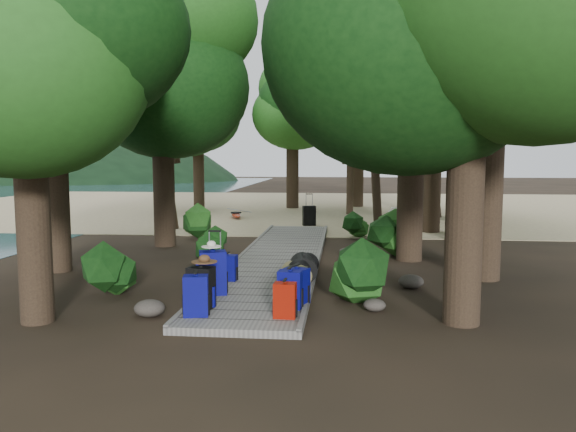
# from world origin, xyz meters

# --- Properties ---
(ground) EXTENTS (120.00, 120.00, 0.00)m
(ground) POSITION_xyz_m (0.00, 0.00, 0.00)
(ground) COLOR #312418
(ground) RESTS_ON ground
(sand_beach) EXTENTS (40.00, 22.00, 0.02)m
(sand_beach) POSITION_xyz_m (0.00, 16.00, 0.01)
(sand_beach) COLOR tan
(sand_beach) RESTS_ON ground
(boardwalk) EXTENTS (2.00, 12.00, 0.12)m
(boardwalk) POSITION_xyz_m (0.00, 1.00, 0.06)
(boardwalk) COLOR slate
(boardwalk) RESTS_ON ground
(backpack_left_a) EXTENTS (0.42, 0.33, 0.70)m
(backpack_left_a) POSITION_xyz_m (-0.68, -4.37, 0.47)
(backpack_left_a) COLOR #07056E
(backpack_left_a) RESTS_ON boardwalk
(backpack_left_b) EXTENTS (0.45, 0.35, 0.75)m
(backpack_left_b) POSITION_xyz_m (-0.72, -3.91, 0.49)
(backpack_left_b) COLOR black
(backpack_left_b) RESTS_ON boardwalk
(backpack_left_c) EXTENTS (0.54, 0.45, 0.86)m
(backpack_left_c) POSITION_xyz_m (-0.74, -2.99, 0.55)
(backpack_left_c) COLOR #07056E
(backpack_left_c) RESTS_ON boardwalk
(backpack_left_d) EXTENTS (0.39, 0.29, 0.56)m
(backpack_left_d) POSITION_xyz_m (-0.71, -1.85, 0.40)
(backpack_left_d) COLOR #07056E
(backpack_left_d) RESTS_ON boardwalk
(backpack_right_a) EXTENTS (0.35, 0.26, 0.60)m
(backpack_right_a) POSITION_xyz_m (0.69, -4.33, 0.42)
(backpack_right_a) COLOR #9C0F02
(backpack_right_a) RESTS_ON boardwalk
(backpack_right_b) EXTENTS (0.41, 0.31, 0.68)m
(backpack_right_b) POSITION_xyz_m (0.72, -3.78, 0.46)
(backpack_right_b) COLOR #07056E
(backpack_right_b) RESTS_ON boardwalk
(backpack_right_c) EXTENTS (0.46, 0.40, 0.66)m
(backpack_right_c) POSITION_xyz_m (0.80, -3.49, 0.45)
(backpack_right_c) COLOR #07056E
(backpack_right_c) RESTS_ON boardwalk
(backpack_right_d) EXTENTS (0.42, 0.35, 0.56)m
(backpack_right_d) POSITION_xyz_m (0.73, -2.92, 0.40)
(backpack_right_d) COLOR #383818
(backpack_right_d) RESTS_ON boardwalk
(duffel_right_khaki) EXTENTS (0.63, 0.73, 0.41)m
(duffel_right_khaki) POSITION_xyz_m (0.67, -2.09, 0.32)
(duffel_right_khaki) COLOR olive
(duffel_right_khaki) RESTS_ON boardwalk
(duffel_right_black) EXTENTS (0.61, 0.85, 0.49)m
(duffel_right_black) POSITION_xyz_m (0.78, -1.65, 0.37)
(duffel_right_black) COLOR black
(duffel_right_black) RESTS_ON boardwalk
(suitcase_on_boardwalk) EXTENTS (0.45, 0.31, 0.65)m
(suitcase_on_boardwalk) POSITION_xyz_m (-0.78, -2.62, 0.44)
(suitcase_on_boardwalk) COLOR black
(suitcase_on_boardwalk) RESTS_ON boardwalk
(lone_suitcase_on_sand) EXTENTS (0.52, 0.38, 0.73)m
(lone_suitcase_on_sand) POSITION_xyz_m (0.29, 8.08, 0.39)
(lone_suitcase_on_sand) COLOR black
(lone_suitcase_on_sand) RESTS_ON sand_beach
(hat_brown) EXTENTS (0.42, 0.42, 0.13)m
(hat_brown) POSITION_xyz_m (-0.67, -3.86, 0.93)
(hat_brown) COLOR #51351E
(hat_brown) RESTS_ON backpack_left_b
(hat_white) EXTENTS (0.35, 0.35, 0.12)m
(hat_white) POSITION_xyz_m (-0.74, -3.06, 1.04)
(hat_white) COLOR silver
(hat_white) RESTS_ON backpack_left_c
(kayak) EXTENTS (1.59, 3.34, 0.33)m
(kayak) POSITION_xyz_m (-2.92, 10.38, 0.18)
(kayak) COLOR #A1270D
(kayak) RESTS_ON sand_beach
(sun_lounger) EXTENTS (1.08, 1.81, 0.56)m
(sun_lounger) POSITION_xyz_m (3.63, 9.41, 0.30)
(sun_lounger) COLOR silver
(sun_lounger) RESTS_ON sand_beach
(tree_right_a) EXTENTS (4.80, 4.80, 7.99)m
(tree_right_a) POSITION_xyz_m (3.38, -3.96, 4.00)
(tree_right_a) COLOR black
(tree_right_a) RESTS_ON ground
(tree_right_b) EXTENTS (5.21, 5.21, 9.31)m
(tree_right_b) POSITION_xyz_m (4.51, -0.67, 4.65)
(tree_right_b) COLOR black
(tree_right_b) RESTS_ON ground
(tree_right_c) EXTENTS (5.25, 5.25, 9.09)m
(tree_right_c) POSITION_xyz_m (3.19, 1.38, 4.54)
(tree_right_c) COLOR black
(tree_right_c) RESTS_ON ground
(tree_right_d) EXTENTS (5.99, 5.99, 10.99)m
(tree_right_d) POSITION_xyz_m (5.24, 4.42, 5.50)
(tree_right_d) COLOR black
(tree_right_d) RESTS_ON ground
(tree_right_e) EXTENTS (4.65, 4.65, 8.36)m
(tree_right_e) POSITION_xyz_m (4.53, 6.69, 4.18)
(tree_right_e) COLOR black
(tree_right_e) RESTS_ON ground
(tree_right_f) EXTENTS (5.66, 5.66, 10.11)m
(tree_right_f) POSITION_xyz_m (6.09, 9.83, 5.06)
(tree_right_f) COLOR black
(tree_right_f) RESTS_ON ground
(tree_left_a) EXTENTS (4.30, 4.30, 7.17)m
(tree_left_a) POSITION_xyz_m (-3.15, -4.54, 3.58)
(tree_left_a) COLOR black
(tree_left_a) RESTS_ON ground
(tree_left_b) EXTENTS (4.41, 4.41, 7.94)m
(tree_left_b) POSITION_xyz_m (-4.80, -0.76, 3.97)
(tree_left_b) COLOR black
(tree_left_b) RESTS_ON ground
(tree_left_c) EXTENTS (5.01, 5.01, 8.71)m
(tree_left_c) POSITION_xyz_m (-3.57, 3.00, 4.36)
(tree_left_c) COLOR black
(tree_left_c) RESTS_ON ground
(tree_back_a) EXTENTS (5.10, 5.10, 8.83)m
(tree_back_a) POSITION_xyz_m (-1.00, 15.34, 4.42)
(tree_back_a) COLOR black
(tree_back_a) RESTS_ON ground
(tree_back_b) EXTENTS (5.87, 5.87, 10.48)m
(tree_back_b) POSITION_xyz_m (2.20, 16.50, 5.24)
(tree_back_b) COLOR black
(tree_back_b) RESTS_ON ground
(tree_back_c) EXTENTS (4.79, 4.79, 8.62)m
(tree_back_c) POSITION_xyz_m (4.71, 15.38, 4.31)
(tree_back_c) COLOR black
(tree_back_c) RESTS_ON ground
(tree_back_d) EXTENTS (4.54, 4.54, 7.57)m
(tree_back_d) POSITION_xyz_m (-5.45, 14.02, 3.78)
(tree_back_d) COLOR black
(tree_back_d) RESTS_ON ground
(palm_right_a) EXTENTS (3.87, 3.87, 6.59)m
(palm_right_a) POSITION_xyz_m (2.81, 5.70, 3.29)
(palm_right_a) COLOR #134012
(palm_right_a) RESTS_ON ground
(palm_right_b) EXTENTS (4.34, 4.34, 8.38)m
(palm_right_b) POSITION_xyz_m (5.50, 11.68, 4.19)
(palm_right_b) COLOR #134012
(palm_right_b) RESTS_ON ground
(palm_right_c) EXTENTS (4.21, 4.21, 6.71)m
(palm_right_c) POSITION_xyz_m (2.06, 12.62, 3.35)
(palm_right_c) COLOR #134012
(palm_right_c) RESTS_ON ground
(palm_left_a) EXTENTS (4.39, 4.39, 6.99)m
(palm_left_a) POSITION_xyz_m (-4.69, 6.66, 3.50)
(palm_left_a) COLOR #134012
(palm_left_a) RESTS_ON ground
(rock_left_a) EXTENTS (0.50, 0.45, 0.27)m
(rock_left_a) POSITION_xyz_m (-1.52, -4.08, 0.14)
(rock_left_a) COLOR #4C473F
(rock_left_a) RESTS_ON ground
(rock_left_b) EXTENTS (0.33, 0.29, 0.18)m
(rock_left_b) POSITION_xyz_m (-2.94, -2.07, 0.09)
(rock_left_b) COLOR #4C473F
(rock_left_b) RESTS_ON ground
(rock_left_c) EXTENTS (0.60, 0.54, 0.33)m
(rock_left_c) POSITION_xyz_m (-1.26, 0.16, 0.16)
(rock_left_c) COLOR #4C473F
(rock_left_c) RESTS_ON ground
(rock_left_d) EXTENTS (0.33, 0.29, 0.18)m
(rock_left_d) POSITION_xyz_m (-2.25, 2.54, 0.09)
(rock_left_d) COLOR #4C473F
(rock_left_d) RESTS_ON ground
(rock_right_a) EXTENTS (0.38, 0.34, 0.21)m
(rock_right_a) POSITION_xyz_m (2.09, -3.40, 0.10)
(rock_right_a) COLOR #4C473F
(rock_right_a) RESTS_ON ground
(rock_right_b) EXTENTS (0.49, 0.44, 0.27)m
(rock_right_b) POSITION_xyz_m (2.89, -1.67, 0.14)
(rock_right_b) COLOR #4C473F
(rock_right_b) RESTS_ON ground
(rock_right_c) EXTENTS (0.34, 0.31, 0.19)m
(rock_right_c) POSITION_xyz_m (1.62, 1.96, 0.09)
(rock_right_c) COLOR #4C473F
(rock_right_c) RESTS_ON ground
(rock_right_d) EXTENTS (0.61, 0.55, 0.34)m
(rock_right_d) POSITION_xyz_m (3.03, 4.20, 0.17)
(rock_right_d) COLOR #4C473F
(rock_right_d) RESTS_ON ground
(shrub_left_a) EXTENTS (0.96, 0.96, 0.86)m
(shrub_left_a) POSITION_xyz_m (-2.63, -2.82, 0.43)
(shrub_left_a) COLOR #215419
(shrub_left_a) RESTS_ON ground
(shrub_left_b) EXTENTS (0.83, 0.83, 0.75)m
(shrub_left_b) POSITION_xyz_m (-1.66, 1.06, 0.37)
(shrub_left_b) COLOR #215419
(shrub_left_b) RESTS_ON ground
(shrub_left_c) EXTENTS (1.16, 1.16, 1.04)m
(shrub_left_c) POSITION_xyz_m (-2.84, 4.46, 0.52)
(shrub_left_c) COLOR #215419
(shrub_left_c) RESTS_ON ground
(shrub_right_a) EXTENTS (1.13, 1.13, 1.02)m
(shrub_right_a) POSITION_xyz_m (1.90, -2.91, 0.51)
(shrub_right_a) COLOR #215419
(shrub_right_a) RESTS_ON ground
(shrub_right_b) EXTENTS (1.42, 1.42, 1.27)m
(shrub_right_b) POSITION_xyz_m (2.82, 2.06, 0.64)
(shrub_right_b) COLOR #215419
(shrub_right_b) RESTS_ON ground
(shrub_right_c) EXTENTS (0.74, 0.74, 0.66)m
(shrub_right_c) POSITION_xyz_m (2.01, 5.14, 0.33)
(shrub_right_c) COLOR #215419
(shrub_right_c) RESTS_ON ground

